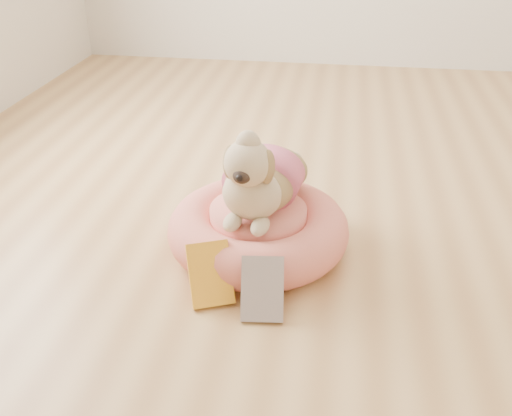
# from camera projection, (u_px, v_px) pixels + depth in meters

# --- Properties ---
(floor) EXTENTS (4.50, 4.50, 0.00)m
(floor) POSITION_uv_depth(u_px,v_px,m) (370.00, 234.00, 2.06)
(floor) COLOR #B4814B
(floor) RESTS_ON ground
(pet_bed) EXTENTS (0.62, 0.62, 0.16)m
(pet_bed) POSITION_uv_depth(u_px,v_px,m) (258.00, 229.00, 1.94)
(pet_bed) COLOR #F2775E
(pet_bed) RESTS_ON floor
(dog) EXTENTS (0.37, 0.49, 0.33)m
(dog) POSITION_uv_depth(u_px,v_px,m) (260.00, 163.00, 1.82)
(dog) COLOR brown
(dog) RESTS_ON pet_bed
(book_yellow) EXTENTS (0.16, 0.16, 0.18)m
(book_yellow) POSITION_uv_depth(u_px,v_px,m) (210.00, 274.00, 1.70)
(book_yellow) COLOR yellow
(book_yellow) RESTS_ON floor
(book_white) EXTENTS (0.14, 0.13, 0.17)m
(book_white) POSITION_uv_depth(u_px,v_px,m) (262.00, 289.00, 1.64)
(book_white) COLOR white
(book_white) RESTS_ON floor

